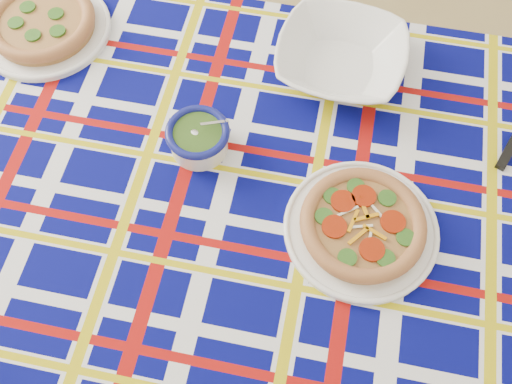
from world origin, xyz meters
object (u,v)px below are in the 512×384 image
Objects in this scene: serving_bowl at (341,58)px; pesto_bowl at (198,137)px; dining_table at (266,218)px; main_focaccia_plate at (363,224)px.

pesto_bowl is at bearing -109.34° from serving_bowl.
pesto_bowl reaches higher than serving_bowl.
pesto_bowl is at bearing 149.42° from dining_table.
dining_table is 0.35m from serving_bowl.
main_focaccia_plate is 0.36m from serving_bowl.
dining_table is at bearing -164.01° from main_focaccia_plate.
main_focaccia_plate is at bearing 5.09° from pesto_bowl.
main_focaccia_plate is at bearing -8.54° from dining_table.
pesto_bowl reaches higher than dining_table.
dining_table is 6.39× the size of main_focaccia_plate.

